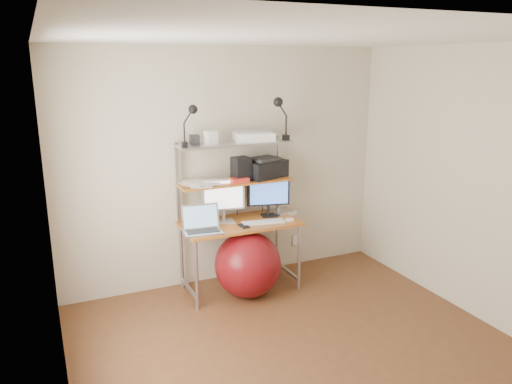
% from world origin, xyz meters
% --- Properties ---
extents(room, '(3.60, 3.60, 3.60)m').
position_xyz_m(room, '(0.00, 0.00, 1.25)').
color(room, brown).
rests_on(room, ground).
extents(computer_desk, '(1.20, 0.60, 1.57)m').
position_xyz_m(computer_desk, '(0.00, 1.50, 0.96)').
color(computer_desk, '#AE6521').
rests_on(computer_desk, ground).
extents(desktop, '(1.20, 0.60, 0.00)m').
position_xyz_m(desktop, '(0.00, 1.44, 0.74)').
color(desktop, '#AE6521').
rests_on(desktop, computer_desk).
extents(mid_shelf, '(1.18, 0.34, 0.00)m').
position_xyz_m(mid_shelf, '(0.00, 1.57, 1.15)').
color(mid_shelf, '#AE6521').
rests_on(mid_shelf, computer_desk).
extents(top_shelf, '(1.18, 0.34, 0.00)m').
position_xyz_m(top_shelf, '(0.00, 1.57, 1.55)').
color(top_shelf, '#AAAAAF').
rests_on(top_shelf, computer_desk).
extents(floor, '(3.60, 3.60, 0.00)m').
position_xyz_m(floor, '(0.00, 0.00, 0.00)').
color(floor, brown).
rests_on(floor, ground).
extents(wall_outlet, '(0.08, 0.01, 0.12)m').
position_xyz_m(wall_outlet, '(0.85, 1.79, 0.30)').
color(wall_outlet, white).
rests_on(wall_outlet, room).
extents(monitor_silver, '(0.44, 0.18, 0.49)m').
position_xyz_m(monitor_silver, '(-0.15, 1.52, 1.00)').
color(monitor_silver, '#B1B2B6').
rests_on(monitor_silver, desktop).
extents(monitor_black, '(0.45, 0.17, 0.46)m').
position_xyz_m(monitor_black, '(0.36, 1.52, 0.97)').
color(monitor_black, black).
rests_on(monitor_black, desktop).
extents(laptop, '(0.39, 0.33, 0.32)m').
position_xyz_m(laptop, '(-0.45, 1.34, 0.79)').
color(laptop, silver).
rests_on(laptop, desktop).
extents(keyboard, '(0.45, 0.19, 0.01)m').
position_xyz_m(keyboard, '(0.21, 1.32, 0.75)').
color(keyboard, white).
rests_on(keyboard, desktop).
extents(mouse, '(0.08, 0.05, 0.02)m').
position_xyz_m(mouse, '(0.49, 1.27, 0.75)').
color(mouse, white).
rests_on(mouse, desktop).
extents(mac_mini, '(0.24, 0.24, 0.04)m').
position_xyz_m(mac_mini, '(0.54, 1.53, 0.76)').
color(mac_mini, silver).
rests_on(mac_mini, desktop).
extents(phone, '(0.09, 0.15, 0.01)m').
position_xyz_m(phone, '(-0.02, 1.30, 0.75)').
color(phone, black).
rests_on(phone, desktop).
extents(printer, '(0.51, 0.42, 0.21)m').
position_xyz_m(printer, '(0.35, 1.60, 1.25)').
color(printer, black).
rests_on(printer, mid_shelf).
extents(nas_cube, '(0.18, 0.18, 0.24)m').
position_xyz_m(nas_cube, '(0.06, 1.54, 1.27)').
color(nas_cube, black).
rests_on(nas_cube, mid_shelf).
extents(red_box, '(0.18, 0.12, 0.05)m').
position_xyz_m(red_box, '(0.01, 1.47, 1.18)').
color(red_box, red).
rests_on(red_box, mid_shelf).
extents(scanner, '(0.44, 0.33, 0.10)m').
position_xyz_m(scanner, '(0.21, 1.56, 1.60)').
color(scanner, white).
rests_on(scanner, top_shelf).
extents(box_white, '(0.13, 0.11, 0.13)m').
position_xyz_m(box_white, '(-0.26, 1.55, 1.62)').
color(box_white, white).
rests_on(box_white, top_shelf).
extents(box_grey, '(0.10, 0.10, 0.09)m').
position_xyz_m(box_grey, '(-0.40, 1.63, 1.60)').
color(box_grey, '#2D2D2F').
rests_on(box_grey, top_shelf).
extents(clip_lamp_left, '(0.16, 0.09, 0.40)m').
position_xyz_m(clip_lamp_left, '(-0.47, 1.49, 1.84)').
color(clip_lamp_left, black).
rests_on(clip_lamp_left, top_shelf).
extents(clip_lamp_right, '(0.18, 0.10, 0.44)m').
position_xyz_m(clip_lamp_right, '(0.46, 1.47, 1.87)').
color(clip_lamp_right, black).
rests_on(clip_lamp_right, top_shelf).
extents(exercise_ball, '(0.68, 0.68, 0.68)m').
position_xyz_m(exercise_ball, '(0.01, 1.26, 0.34)').
color(exercise_ball, maroon).
rests_on(exercise_ball, floor).
extents(paper_stack, '(0.41, 0.41, 0.02)m').
position_xyz_m(paper_stack, '(-0.38, 1.57, 1.16)').
color(paper_stack, white).
rests_on(paper_stack, mid_shelf).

